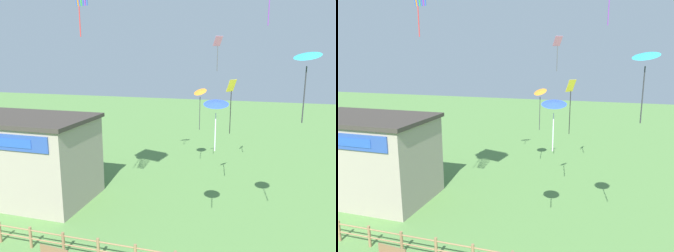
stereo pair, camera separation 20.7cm
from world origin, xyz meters
The scene contains 6 objects.
seaside_building centered at (-10.03, 9.92, 2.66)m, with size 8.34×5.13×5.28m.
kite_yellow_diamond centered at (2.20, 13.04, 6.51)m, with size 0.60×0.64×3.28m.
kite_pink_diamond centered at (1.05, 15.03, 9.45)m, with size 0.66×0.64×2.22m.
kite_orange_delta centered at (-0.49, 17.62, 6.16)m, with size 1.31×1.28×3.20m.
kite_cyan_delta centered at (5.58, 7.52, 8.87)m, with size 1.46×1.45×2.92m.
kite_blue_delta centered at (2.13, 6.89, 6.95)m, with size 1.15×1.13×2.23m.
Camera 1 is at (3.89, -6.62, 8.95)m, focal length 35.00 mm.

